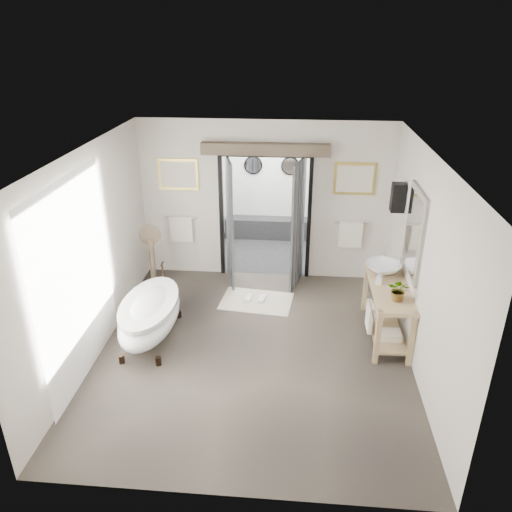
% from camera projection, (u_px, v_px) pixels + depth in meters
% --- Properties ---
extents(ground_plane, '(5.00, 5.00, 0.00)m').
position_uv_depth(ground_plane, '(252.00, 350.00, 7.30)').
color(ground_plane, brown).
extents(room_shell, '(4.52, 5.02, 2.91)m').
position_uv_depth(room_shell, '(249.00, 236.00, 6.43)').
color(room_shell, beige).
rests_on(room_shell, ground_plane).
extents(shower_room, '(2.22, 2.01, 2.51)m').
position_uv_depth(shower_room, '(270.00, 204.00, 10.53)').
color(shower_room, black).
rests_on(shower_room, ground_plane).
extents(back_wall_dressing, '(3.82, 0.79, 2.52)m').
position_uv_depth(back_wall_dressing, '(264.00, 199.00, 8.74)').
color(back_wall_dressing, black).
rests_on(back_wall_dressing, ground_plane).
extents(clawfoot_tub, '(0.80, 1.79, 0.87)m').
position_uv_depth(clawfoot_tub, '(150.00, 314.00, 7.41)').
color(clawfoot_tub, black).
rests_on(clawfoot_tub, ground_plane).
extents(vanity, '(0.57, 1.60, 0.85)m').
position_uv_depth(vanity, '(386.00, 306.00, 7.46)').
color(vanity, tan).
rests_on(vanity, ground_plane).
extents(pedestal_mirror, '(0.38, 0.24, 1.27)m').
position_uv_depth(pedestal_mirror, '(153.00, 263.00, 8.72)').
color(pedestal_mirror, brown).
rests_on(pedestal_mirror, ground_plane).
extents(rug, '(1.28, 0.93, 0.01)m').
position_uv_depth(rug, '(257.00, 301.00, 8.59)').
color(rug, beige).
rests_on(rug, ground_plane).
extents(slippers, '(0.38, 0.27, 0.05)m').
position_uv_depth(slippers, '(255.00, 298.00, 8.62)').
color(slippers, white).
rests_on(slippers, rug).
extents(basin, '(0.71, 0.71, 0.19)m').
position_uv_depth(basin, '(383.00, 269.00, 7.62)').
color(basin, white).
rests_on(basin, vanity).
extents(plant, '(0.36, 0.34, 0.32)m').
position_uv_depth(plant, '(399.00, 290.00, 6.87)').
color(plant, gray).
rests_on(plant, vanity).
extents(soap_bottle_a, '(0.10, 0.10, 0.18)m').
position_uv_depth(soap_bottle_a, '(379.00, 278.00, 7.34)').
color(soap_bottle_a, gray).
rests_on(soap_bottle_a, vanity).
extents(soap_bottle_b, '(0.15, 0.15, 0.16)m').
position_uv_depth(soap_bottle_b, '(382.00, 260.00, 7.94)').
color(soap_bottle_b, gray).
rests_on(soap_bottle_b, vanity).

